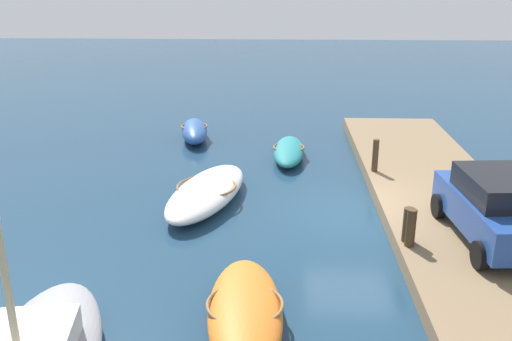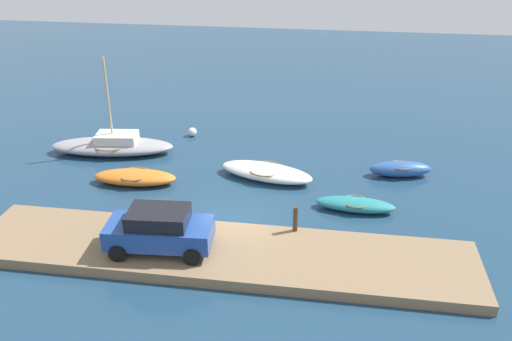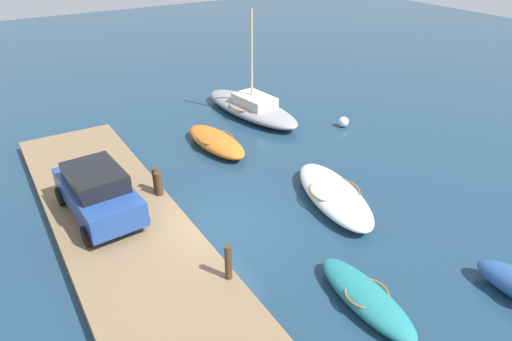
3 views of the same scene
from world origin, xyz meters
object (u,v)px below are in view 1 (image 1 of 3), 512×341
at_px(mooring_post_mid_east, 375,155).
at_px(mooring_post_mid_west, 408,225).
at_px(rowboat_orange, 245,311).
at_px(mooring_post_west, 411,228).
at_px(motorboat_white, 207,192).
at_px(rowboat_teal, 289,151).
at_px(dinghy_blue, 194,131).
at_px(parked_car, 496,207).

bearing_deg(mooring_post_mid_east, mooring_post_mid_west, 180.00).
relative_size(rowboat_orange, mooring_post_west, 4.35).
bearing_deg(mooring_post_mid_west, rowboat_orange, 128.80).
distance_m(motorboat_white, rowboat_teal, 4.99).
xyz_separation_m(motorboat_white, mooring_post_mid_east, (1.88, -5.29, 0.60)).
xyz_separation_m(dinghy_blue, mooring_post_mid_west, (-9.70, -6.59, 0.46)).
distance_m(dinghy_blue, parked_car, 12.93).
relative_size(motorboat_white, dinghy_blue, 1.57).
height_order(motorboat_white, mooring_post_mid_west, mooring_post_mid_west).
height_order(rowboat_teal, mooring_post_mid_east, mooring_post_mid_east).
distance_m(dinghy_blue, mooring_post_mid_east, 8.09).
bearing_deg(mooring_post_mid_east, parked_car, -156.90).
distance_m(motorboat_white, mooring_post_west, 6.32).
distance_m(mooring_post_west, parked_car, 2.16).
xyz_separation_m(motorboat_white, rowboat_orange, (-6.21, -1.51, -0.02)).
distance_m(rowboat_orange, dinghy_blue, 13.05).
height_order(motorboat_white, parked_car, parked_car).
bearing_deg(parked_car, rowboat_orange, 114.55).
bearing_deg(mooring_post_west, mooring_post_mid_west, 0.00).
bearing_deg(dinghy_blue, motorboat_white, -177.79).
xyz_separation_m(mooring_post_mid_west, parked_car, (0.15, -2.09, 0.44)).
bearing_deg(rowboat_orange, mooring_post_west, -57.40).
bearing_deg(mooring_post_mid_east, rowboat_teal, 48.72).
bearing_deg(dinghy_blue, mooring_post_west, -155.49).
bearing_deg(parked_car, dinghy_blue, 38.24).
height_order(rowboat_teal, rowboat_orange, rowboat_orange).
bearing_deg(parked_car, mooring_post_west, 97.00).
distance_m(motorboat_white, dinghy_blue, 6.66).
bearing_deg(motorboat_white, dinghy_blue, 25.23).
height_order(rowboat_orange, dinghy_blue, dinghy_blue).
distance_m(mooring_post_west, mooring_post_mid_east, 5.30).
distance_m(mooring_post_mid_east, parked_car, 5.33).
bearing_deg(rowboat_orange, mooring_post_mid_west, -55.01).
bearing_deg(mooring_post_mid_west, rowboat_teal, 20.27).
relative_size(motorboat_white, mooring_post_mid_west, 5.82).
xyz_separation_m(rowboat_orange, parked_car, (3.20, -5.87, 0.95)).
bearing_deg(dinghy_blue, mooring_post_mid_east, -134.24).
xyz_separation_m(rowboat_orange, dinghy_blue, (12.74, 2.81, 0.05)).
distance_m(rowboat_orange, mooring_post_mid_east, 8.95).
relative_size(mooring_post_west, mooring_post_mid_west, 1.09).
height_order(mooring_post_west, mooring_post_mid_west, mooring_post_west).
relative_size(rowboat_teal, parked_car, 0.88).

